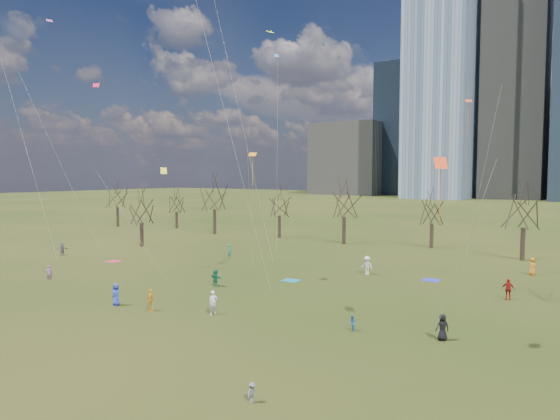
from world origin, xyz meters
The scene contains 20 objects.
ground centered at (0.00, 0.00, 0.00)m, with size 500.00×500.00×0.00m, color black.
downtown_skyline centered at (-2.43, 210.64, 39.01)m, with size 212.50×78.00×118.00m.
bare_tree_row centered at (-0.09, 37.22, 6.12)m, with size 113.04×29.80×9.50m.
blanket_teal centered at (-0.19, 14.24, 0.01)m, with size 1.60×1.50×0.03m, color #17708A.
blanket_navy centered at (11.15, 21.77, 0.01)m, with size 1.60×1.50×0.03m, color #2731B9.
blanket_crimson centered at (-23.34, 11.81, 0.01)m, with size 1.60×1.50×0.03m, color #CF2942.
person_0 centered at (-6.83, -1.05, 0.88)m, with size 0.86×0.56×1.77m, color #283BAD.
person_1 centered at (1.26, 1.12, 0.89)m, with size 0.65×0.43×1.79m, color silver.
person_3 centered at (11.99, -8.70, 0.47)m, with size 0.61×0.35×0.94m, color #5E5D62.
person_4 centered at (-3.40, -0.66, 0.83)m, with size 0.97×0.40×1.65m, color gold.
person_5 centered at (-4.65, 8.29, 0.81)m, with size 1.50×0.48×1.61m, color #186E4F.
person_6 centered at (16.86, 4.56, 0.83)m, with size 0.81×0.53×1.65m, color black.
person_7 centered at (-20.11, 1.62, 0.72)m, with size 0.52×0.34×1.43m, color #8A4F9E.
person_8 centered at (11.38, 3.18, 0.52)m, with size 0.51×0.40×1.04m, color #2962B5.
person_9 centered at (4.81, 20.97, 0.96)m, with size 1.23×0.71×1.91m, color silver.
person_10 centered at (18.62, 17.71, 0.88)m, with size 1.03×0.43×1.75m, color #A11E17.
person_11 centered at (-32.24, 11.01, 0.82)m, with size 1.53×0.49×1.65m, color #5B5C60.
person_12 centered at (19.08, 29.87, 0.90)m, with size 0.88×0.57×1.80m, color orange.
person_13 centered at (-12.66, 20.29, 0.95)m, with size 0.69×0.45×1.90m, color #1C7F58.
kites_airborne centered at (3.79, 10.83, 13.86)m, with size 52.60×32.29×32.43m.
Camera 1 is at (24.93, -26.27, 10.29)m, focal length 32.00 mm.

